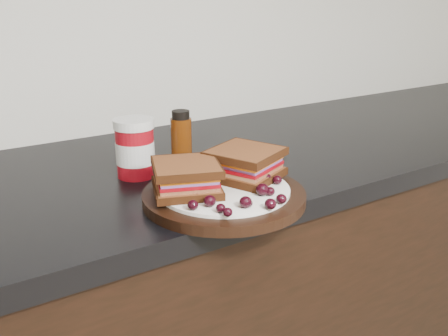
# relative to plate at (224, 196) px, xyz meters

# --- Properties ---
(countertop) EXTENTS (3.98, 0.60, 0.04)m
(countertop) POSITION_rel_plate_xyz_m (-0.12, 0.22, -0.03)
(countertop) COLOR black
(countertop) RESTS_ON base_cabinets
(plate) EXTENTS (0.28, 0.28, 0.02)m
(plate) POSITION_rel_plate_xyz_m (0.00, 0.00, 0.00)
(plate) COLOR black
(plate) RESTS_ON countertop
(sandwich_left) EXTENTS (0.14, 0.14, 0.05)m
(sandwich_left) POSITION_rel_plate_xyz_m (-0.06, 0.02, 0.04)
(sandwich_left) COLOR brown
(sandwich_left) RESTS_ON plate
(sandwich_right) EXTENTS (0.15, 0.15, 0.05)m
(sandwich_right) POSITION_rel_plate_xyz_m (0.06, 0.02, 0.04)
(sandwich_right) COLOR brown
(sandwich_right) RESTS_ON plate
(grape_0) EXTENTS (0.02, 0.02, 0.02)m
(grape_0) POSITION_rel_plate_xyz_m (-0.09, -0.05, 0.02)
(grape_0) COLOR black
(grape_0) RESTS_ON plate
(grape_1) EXTENTS (0.02, 0.02, 0.02)m
(grape_1) POSITION_rel_plate_xyz_m (-0.06, -0.05, 0.02)
(grape_1) COLOR black
(grape_1) RESTS_ON plate
(grape_2) EXTENTS (0.02, 0.02, 0.01)m
(grape_2) POSITION_rel_plate_xyz_m (-0.06, -0.08, 0.02)
(grape_2) COLOR black
(grape_2) RESTS_ON plate
(grape_3) EXTENTS (0.02, 0.02, 0.01)m
(grape_3) POSITION_rel_plate_xyz_m (-0.06, -0.10, 0.02)
(grape_3) COLOR black
(grape_3) RESTS_ON plate
(grape_4) EXTENTS (0.02, 0.02, 0.02)m
(grape_4) POSITION_rel_plate_xyz_m (-0.02, -0.09, 0.02)
(grape_4) COLOR black
(grape_4) RESTS_ON plate
(grape_5) EXTENTS (0.01, 0.01, 0.01)m
(grape_5) POSITION_rel_plate_xyz_m (-0.01, -0.09, 0.02)
(grape_5) COLOR black
(grape_5) RESTS_ON plate
(grape_6) EXTENTS (0.02, 0.02, 0.02)m
(grape_6) POSITION_rel_plate_xyz_m (0.01, -0.11, 0.02)
(grape_6) COLOR black
(grape_6) RESTS_ON plate
(grape_7) EXTENTS (0.02, 0.02, 0.02)m
(grape_7) POSITION_rel_plate_xyz_m (0.04, -0.11, 0.02)
(grape_7) COLOR black
(grape_7) RESTS_ON plate
(grape_8) EXTENTS (0.02, 0.02, 0.01)m
(grape_8) POSITION_rel_plate_xyz_m (0.05, -0.07, 0.02)
(grape_8) COLOR black
(grape_8) RESTS_ON plate
(grape_9) EXTENTS (0.02, 0.02, 0.02)m
(grape_9) POSITION_rel_plate_xyz_m (0.04, -0.06, 0.03)
(grape_9) COLOR black
(grape_9) RESTS_ON plate
(grape_10) EXTENTS (0.02, 0.02, 0.02)m
(grape_10) POSITION_rel_plate_xyz_m (0.09, -0.03, 0.02)
(grape_10) COLOR black
(grape_10) RESTS_ON plate
(grape_11) EXTENTS (0.02, 0.02, 0.02)m
(grape_11) POSITION_rel_plate_xyz_m (0.07, -0.02, 0.02)
(grape_11) COLOR black
(grape_11) RESTS_ON plate
(grape_12) EXTENTS (0.02, 0.02, 0.02)m
(grape_12) POSITION_rel_plate_xyz_m (0.09, -0.01, 0.02)
(grape_12) COLOR black
(grape_12) RESTS_ON plate
(grape_13) EXTENTS (0.02, 0.02, 0.02)m
(grape_13) POSITION_rel_plate_xyz_m (0.08, 0.03, 0.02)
(grape_13) COLOR black
(grape_13) RESTS_ON plate
(grape_14) EXTENTS (0.02, 0.02, 0.01)m
(grape_14) POSITION_rel_plate_xyz_m (0.06, 0.04, 0.02)
(grape_14) COLOR black
(grape_14) RESTS_ON plate
(grape_15) EXTENTS (0.02, 0.02, 0.02)m
(grape_15) POSITION_rel_plate_xyz_m (0.05, 0.04, 0.02)
(grape_15) COLOR black
(grape_15) RESTS_ON plate
(grape_16) EXTENTS (0.02, 0.02, 0.02)m
(grape_16) POSITION_rel_plate_xyz_m (-0.05, 0.04, 0.02)
(grape_16) COLOR black
(grape_16) RESTS_ON plate
(grape_17) EXTENTS (0.02, 0.02, 0.02)m
(grape_17) POSITION_rel_plate_xyz_m (-0.06, 0.03, 0.02)
(grape_17) COLOR black
(grape_17) RESTS_ON plate
(grape_18) EXTENTS (0.02, 0.02, 0.02)m
(grape_18) POSITION_rel_plate_xyz_m (-0.08, 0.01, 0.02)
(grape_18) COLOR black
(grape_18) RESTS_ON plate
(grape_19) EXTENTS (0.02, 0.02, 0.02)m
(grape_19) POSITION_rel_plate_xyz_m (-0.09, 0.01, 0.02)
(grape_19) COLOR black
(grape_19) RESTS_ON plate
(grape_20) EXTENTS (0.02, 0.02, 0.01)m
(grape_20) POSITION_rel_plate_xyz_m (-0.07, -0.03, 0.02)
(grape_20) COLOR black
(grape_20) RESTS_ON plate
(grape_21) EXTENTS (0.01, 0.01, 0.01)m
(grape_21) POSITION_rel_plate_xyz_m (-0.05, 0.03, 0.02)
(grape_21) COLOR black
(grape_21) RESTS_ON plate
(grape_22) EXTENTS (0.02, 0.02, 0.02)m
(grape_22) POSITION_rel_plate_xyz_m (-0.06, 0.01, 0.02)
(grape_22) COLOR black
(grape_22) RESTS_ON plate
(grape_23) EXTENTS (0.02, 0.02, 0.02)m
(grape_23) POSITION_rel_plate_xyz_m (-0.10, 0.01, 0.02)
(grape_23) COLOR black
(grape_23) RESTS_ON plate
(condiment_jar) EXTENTS (0.08, 0.08, 0.11)m
(condiment_jar) POSITION_rel_plate_xyz_m (-0.08, 0.20, 0.05)
(condiment_jar) COLOR maroon
(condiment_jar) RESTS_ON countertop
(oil_bottle) EXTENTS (0.05, 0.05, 0.12)m
(oil_bottle) POSITION_rel_plate_xyz_m (0.02, 0.20, 0.05)
(oil_bottle) COLOR #4E2207
(oil_bottle) RESTS_ON countertop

